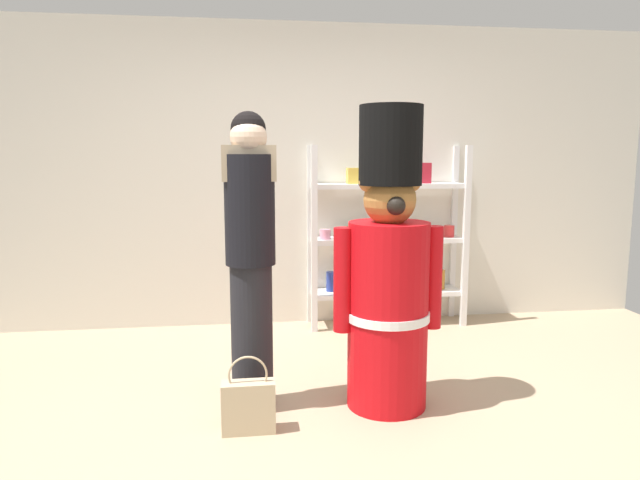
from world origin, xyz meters
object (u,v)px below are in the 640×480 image
Objects in this scene: merchandise_shelf at (388,237)px; shopping_bag at (248,405)px; person_shopper at (251,253)px; teddy_bear_guard at (388,278)px.

shopping_bag is at bearing -123.43° from merchandise_shelf.
merchandise_shelf is 1.99m from person_shopper.
teddy_bear_guard reaches higher than person_shopper.
teddy_bear_guard reaches higher than merchandise_shelf.
teddy_bear_guard is at bearing 16.01° from shopping_bag.
teddy_bear_guard is at bearing -5.44° from person_shopper.
teddy_bear_guard is 0.81m from person_shopper.
person_shopper is 4.04× the size of shopping_bag.
person_shopper is 0.83m from shopping_bag.
merchandise_shelf is 2.34m from shopping_bag.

